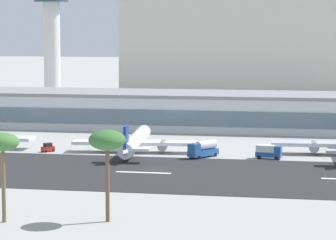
% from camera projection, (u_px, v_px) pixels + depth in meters
% --- Properties ---
extents(ground_plane, '(1400.00, 1400.00, 0.00)m').
position_uv_depth(ground_plane, '(156.00, 170.00, 174.10)').
color(ground_plane, '#9E9E99').
extents(runway_strip, '(800.00, 42.09, 0.08)m').
position_uv_depth(runway_strip, '(152.00, 173.00, 170.06)').
color(runway_strip, '#262628').
rests_on(runway_strip, ground_plane).
extents(runway_centreline_dash_4, '(12.00, 1.20, 0.01)m').
position_uv_depth(runway_centreline_dash_4, '(144.00, 172.00, 170.38)').
color(runway_centreline_dash_4, white).
rests_on(runway_centreline_dash_4, runway_strip).
extents(terminal_building, '(199.45, 27.39, 11.08)m').
position_uv_depth(terminal_building, '(179.00, 110.00, 247.70)').
color(terminal_building, silver).
rests_on(terminal_building, ground_plane).
extents(control_tower, '(13.84, 13.84, 46.33)m').
position_uv_depth(control_tower, '(52.00, 33.00, 300.57)').
color(control_tower, silver).
rests_on(control_tower, ground_plane).
extents(distant_hotel_block, '(126.71, 34.55, 47.94)m').
position_uv_depth(distant_hotel_block, '(262.00, 44.00, 367.21)').
color(distant_hotel_block, beige).
rests_on(distant_hotel_block, ground_plane).
extents(airliner_navy_tail_gate_1, '(31.34, 41.10, 8.59)m').
position_uv_depth(airliner_navy_tail_gate_1, '(135.00, 142.00, 197.78)').
color(airliner_navy_tail_gate_1, white).
rests_on(airliner_navy_tail_gate_1, ground_plane).
extents(service_baggage_tug_0, '(3.23, 3.51, 2.20)m').
position_uv_depth(service_baggage_tug_0, '(48.00, 148.00, 199.74)').
color(service_baggage_tug_0, '#B2231E').
rests_on(service_baggage_tug_0, ground_plane).
extents(service_box_truck_1, '(6.29, 3.40, 3.25)m').
position_uv_depth(service_box_truck_1, '(269.00, 151.00, 188.66)').
color(service_box_truck_1, '#23569E').
rests_on(service_box_truck_1, ground_plane).
extents(service_fuel_truck_2, '(6.87, 8.52, 3.95)m').
position_uv_depth(service_fuel_truck_2, '(203.00, 149.00, 190.73)').
color(service_fuel_truck_2, '#23569E').
rests_on(service_fuel_truck_2, ground_plane).
extents(palm_tree_0, '(5.26, 5.26, 14.28)m').
position_uv_depth(palm_tree_0, '(3.00, 144.00, 125.46)').
color(palm_tree_0, brown).
rests_on(palm_tree_0, ground_plane).
extents(palm_tree_1, '(5.85, 5.85, 14.71)m').
position_uv_depth(palm_tree_1, '(107.00, 142.00, 125.71)').
color(palm_tree_1, brown).
rests_on(palm_tree_1, ground_plane).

